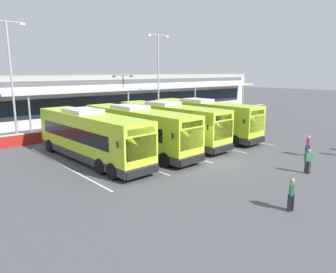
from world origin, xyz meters
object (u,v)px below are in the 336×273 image
object	(u,v)px
pedestrian_with_handbag	(308,145)
pedestrian_child	(291,193)
pedestrian_near_bin	(308,160)
lamp_post_west	(11,74)
coach_bus_leftmost	(91,137)
coach_bus_left_centre	(138,131)
lamp_post_centre	(158,73)
coach_bus_centre	(170,124)
coach_bus_right_centre	(204,119)

from	to	relation	value
pedestrian_with_handbag	pedestrian_child	bearing A→B (deg)	-158.45
pedestrian_near_bin	lamp_post_west	bearing A→B (deg)	116.03
pedestrian_near_bin	lamp_post_west	world-z (taller)	lamp_post_west
pedestrian_near_bin	lamp_post_west	size ratio (longest dim) A/B	0.15
coach_bus_leftmost	pedestrian_child	distance (m)	14.42
pedestrian_with_handbag	pedestrian_near_bin	xyz separation A→B (m)	(-4.32, -2.04, 0.02)
pedestrian_with_handbag	coach_bus_leftmost	bearing A→B (deg)	143.34
coach_bus_left_centre	lamp_post_centre	bearing A→B (deg)	43.94
coach_bus_leftmost	lamp_post_west	world-z (taller)	lamp_post_west
coach_bus_left_centre	pedestrian_near_bin	bearing A→B (deg)	-67.05
pedestrian_with_handbag	lamp_post_centre	xyz separation A→B (m)	(1.52, 20.18, 5.43)
pedestrian_child	lamp_post_west	world-z (taller)	lamp_post_west
coach_bus_left_centre	coach_bus_leftmost	bearing A→B (deg)	177.01
pedestrian_near_bin	coach_bus_centre	bearing A→B (deg)	94.02
coach_bus_leftmost	coach_bus_centre	distance (m)	8.20
pedestrian_near_bin	pedestrian_child	bearing A→B (deg)	-161.20
coach_bus_leftmost	lamp_post_west	distance (m)	11.92
pedestrian_child	lamp_post_centre	distance (m)	27.64
coach_bus_centre	pedestrian_with_handbag	world-z (taller)	coach_bus_centre
lamp_post_west	pedestrian_child	bearing A→B (deg)	-78.66
coach_bus_left_centre	lamp_post_west	xyz separation A→B (m)	(-6.16, 11.05, 4.50)
coach_bus_centre	coach_bus_left_centre	bearing A→B (deg)	-170.98
coach_bus_left_centre	coach_bus_right_centre	distance (m)	8.64
coach_bus_right_centre	pedestrian_near_bin	bearing A→B (deg)	-106.33
pedestrian_child	pedestrian_with_handbag	bearing A→B (deg)	21.55
coach_bus_left_centre	coach_bus_centre	xyz separation A→B (m)	(4.12, 0.65, 0.00)
coach_bus_left_centre	pedestrian_with_handbag	size ratio (longest dim) A/B	7.54
coach_bus_leftmost	coach_bus_right_centre	xyz separation A→B (m)	(12.69, 0.39, 0.00)
lamp_post_west	pedestrian_with_handbag	bearing A→B (deg)	-53.36
coach_bus_left_centre	pedestrian_child	bearing A→B (deg)	-94.77
coach_bus_right_centre	lamp_post_centre	xyz separation A→B (m)	(2.21, 9.83, 4.50)
pedestrian_near_bin	lamp_post_centre	bearing A→B (deg)	75.28
coach_bus_leftmost	lamp_post_centre	bearing A→B (deg)	34.45
pedestrian_child	coach_bus_leftmost	bearing A→B (deg)	101.67
coach_bus_right_centre	pedestrian_child	bearing A→B (deg)	-124.03
pedestrian_with_handbag	pedestrian_child	distance (m)	11.25
coach_bus_leftmost	pedestrian_near_bin	xyz separation A→B (m)	(9.06, -12.00, -0.91)
lamp_post_centre	coach_bus_leftmost	bearing A→B (deg)	-145.55
coach_bus_left_centre	coach_bus_centre	bearing A→B (deg)	9.02
coach_bus_centre	pedestrian_near_bin	distance (m)	12.50
pedestrian_child	lamp_post_west	xyz separation A→B (m)	(-5.00, 24.93, 5.42)
coach_bus_left_centre	lamp_post_west	distance (m)	13.42
coach_bus_right_centre	pedestrian_with_handbag	world-z (taller)	coach_bus_right_centre
coach_bus_right_centre	lamp_post_centre	world-z (taller)	lamp_post_centre
coach_bus_centre	pedestrian_with_handbag	distance (m)	11.66
coach_bus_right_centre	pedestrian_near_bin	distance (m)	12.95
coach_bus_right_centre	lamp_post_west	world-z (taller)	lamp_post_west
pedestrian_near_bin	lamp_post_centre	xyz separation A→B (m)	(5.84, 22.22, 5.42)
pedestrian_with_handbag	pedestrian_near_bin	world-z (taller)	same
pedestrian_with_handbag	coach_bus_centre	bearing A→B (deg)	116.53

